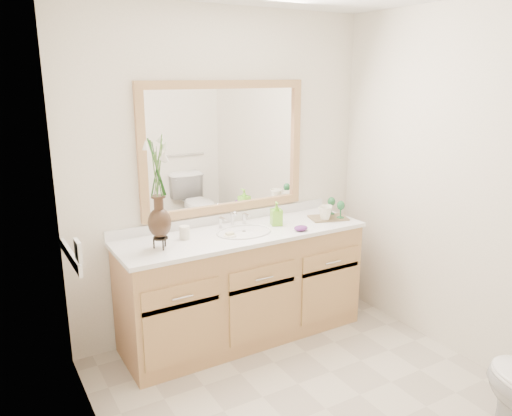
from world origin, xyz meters
TOP-DOWN VIEW (x-y plane):
  - floor at (0.00, 0.00)m, footprint 2.60×2.60m
  - wall_back at (0.00, 1.30)m, footprint 2.40×0.02m
  - wall_left at (-1.20, 0.00)m, footprint 0.02×2.60m
  - wall_right at (1.20, 0.00)m, footprint 0.02×2.60m
  - vanity at (0.00, 1.01)m, footprint 1.80×0.55m
  - counter at (0.00, 1.01)m, footprint 1.84×0.57m
  - sink at (0.00, 1.00)m, footprint 0.38×0.34m
  - mirror at (0.00, 1.28)m, footprint 1.32×0.04m
  - switch_plate at (-1.19, 0.76)m, footprint 0.02×0.12m
  - flower_vase at (-0.63, 0.97)m, footprint 0.18×0.18m
  - tumbler at (-0.42, 1.07)m, footprint 0.07×0.07m
  - soap_dish at (-0.13, 0.97)m, footprint 0.09×0.09m
  - soap_bottle at (0.30, 1.03)m, footprint 0.09×0.09m
  - purple_dish at (0.38, 0.82)m, footprint 0.12×0.10m
  - tray at (0.74, 0.96)m, footprint 0.33×0.26m
  - mug_left at (0.68, 0.93)m, footprint 0.14×0.13m
  - mug_right at (0.75, 0.99)m, footprint 0.13×0.12m
  - goblet_front at (0.81, 0.90)m, footprint 0.06×0.06m
  - goblet_back at (0.82, 1.03)m, footprint 0.06×0.06m

SIDE VIEW (x-z plane):
  - floor at x=0.00m, z-range 0.00..0.00m
  - vanity at x=0.00m, z-range 0.00..0.80m
  - sink at x=0.00m, z-range 0.66..0.89m
  - counter at x=0.00m, z-range 0.80..0.83m
  - tray at x=0.74m, z-range 0.83..0.84m
  - soap_dish at x=-0.13m, z-range 0.83..0.85m
  - purple_dish at x=0.38m, z-range 0.83..0.87m
  - tumbler at x=-0.42m, z-range 0.83..0.92m
  - mug_right at x=0.75m, z-range 0.84..0.94m
  - mug_left at x=0.68m, z-range 0.84..0.95m
  - soap_bottle at x=0.30m, z-range 0.83..0.99m
  - goblet_front at x=0.81m, z-range 0.87..1.00m
  - goblet_back at x=0.82m, z-range 0.87..1.01m
  - switch_plate at x=-1.19m, z-range 0.92..1.04m
  - wall_back at x=0.00m, z-range 0.00..2.40m
  - wall_left at x=-1.20m, z-range 0.00..2.40m
  - wall_right at x=1.20m, z-range 0.00..2.40m
  - flower_vase at x=-0.63m, z-range 0.96..1.69m
  - mirror at x=0.00m, z-range 0.92..1.89m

